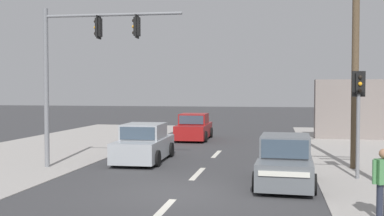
{
  "coord_description": "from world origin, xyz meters",
  "views": [
    {
      "loc": [
        2.72,
        -12.42,
        2.91
      ],
      "look_at": [
        -0.39,
        4.0,
        2.27
      ],
      "focal_mm": 42.0,
      "sensor_mm": 36.0,
      "label": 1
    }
  ],
  "objects_px": {
    "traffic_signal_mast": "(79,58)",
    "sedan_kerbside_parked": "(144,144)",
    "utility_pole_midground_right": "(356,15)",
    "sedan_crossing_left": "(194,128)",
    "hatchback_receding_far": "(285,162)",
    "pedestrian_at_kerb": "(384,180)",
    "pedestal_signal_right_kerb": "(358,106)"
  },
  "relations": [
    {
      "from": "hatchback_receding_far",
      "to": "pedestrian_at_kerb",
      "type": "height_order",
      "value": "pedestrian_at_kerb"
    },
    {
      "from": "traffic_signal_mast",
      "to": "pedestrian_at_kerb",
      "type": "height_order",
      "value": "traffic_signal_mast"
    },
    {
      "from": "pedestrian_at_kerb",
      "to": "sedan_kerbside_parked",
      "type": "bearing_deg",
      "value": 136.71
    },
    {
      "from": "hatchback_receding_far",
      "to": "sedan_crossing_left",
      "type": "bearing_deg",
      "value": 112.8
    },
    {
      "from": "traffic_signal_mast",
      "to": "hatchback_receding_far",
      "type": "bearing_deg",
      "value": -11.84
    },
    {
      "from": "traffic_signal_mast",
      "to": "sedan_crossing_left",
      "type": "bearing_deg",
      "value": 77.18
    },
    {
      "from": "sedan_crossing_left",
      "to": "pedestrian_at_kerb",
      "type": "distance_m",
      "value": 17.31
    },
    {
      "from": "sedan_kerbside_parked",
      "to": "hatchback_receding_far",
      "type": "height_order",
      "value": "sedan_kerbside_parked"
    },
    {
      "from": "utility_pole_midground_right",
      "to": "hatchback_receding_far",
      "type": "height_order",
      "value": "utility_pole_midground_right"
    },
    {
      "from": "sedan_crossing_left",
      "to": "pedestrian_at_kerb",
      "type": "height_order",
      "value": "pedestrian_at_kerb"
    },
    {
      "from": "sedan_crossing_left",
      "to": "hatchback_receding_far",
      "type": "relative_size",
      "value": 1.16
    },
    {
      "from": "utility_pole_midground_right",
      "to": "hatchback_receding_far",
      "type": "relative_size",
      "value": 2.96
    },
    {
      "from": "hatchback_receding_far",
      "to": "pedestrian_at_kerb",
      "type": "xyz_separation_m",
      "value": [
        2.08,
        -3.57,
        0.22
      ]
    },
    {
      "from": "sedan_kerbside_parked",
      "to": "sedan_crossing_left",
      "type": "xyz_separation_m",
      "value": [
        0.54,
        8.45,
        0.0
      ]
    },
    {
      "from": "utility_pole_midground_right",
      "to": "pedestal_signal_right_kerb",
      "type": "bearing_deg",
      "value": -96.04
    },
    {
      "from": "pedestal_signal_right_kerb",
      "to": "hatchback_receding_far",
      "type": "height_order",
      "value": "pedestal_signal_right_kerb"
    },
    {
      "from": "utility_pole_midground_right",
      "to": "pedestrian_at_kerb",
      "type": "distance_m",
      "value": 8.46
    },
    {
      "from": "traffic_signal_mast",
      "to": "sedan_crossing_left",
      "type": "height_order",
      "value": "traffic_signal_mast"
    },
    {
      "from": "pedestal_signal_right_kerb",
      "to": "pedestrian_at_kerb",
      "type": "distance_m",
      "value": 5.12
    },
    {
      "from": "utility_pole_midground_right",
      "to": "sedan_crossing_left",
      "type": "relative_size",
      "value": 2.56
    },
    {
      "from": "pedestal_signal_right_kerb",
      "to": "sedan_crossing_left",
      "type": "distance_m",
      "value": 13.29
    },
    {
      "from": "traffic_signal_mast",
      "to": "pedestrian_at_kerb",
      "type": "relative_size",
      "value": 3.68
    },
    {
      "from": "traffic_signal_mast",
      "to": "sedan_crossing_left",
      "type": "distance_m",
      "value": 11.4
    },
    {
      "from": "sedan_kerbside_parked",
      "to": "hatchback_receding_far",
      "type": "relative_size",
      "value": 1.16
    },
    {
      "from": "utility_pole_midground_right",
      "to": "pedestal_signal_right_kerb",
      "type": "distance_m",
      "value": 3.9
    },
    {
      "from": "sedan_kerbside_parked",
      "to": "traffic_signal_mast",
      "type": "bearing_deg",
      "value": -131.18
    },
    {
      "from": "traffic_signal_mast",
      "to": "sedan_kerbside_parked",
      "type": "distance_m",
      "value": 4.46
    },
    {
      "from": "traffic_signal_mast",
      "to": "pedestrian_at_kerb",
      "type": "distance_m",
      "value": 11.37
    },
    {
      "from": "pedestrian_at_kerb",
      "to": "sedan_crossing_left",
      "type": "bearing_deg",
      "value": 114.57
    },
    {
      "from": "sedan_crossing_left",
      "to": "sedan_kerbside_parked",
      "type": "bearing_deg",
      "value": -93.65
    },
    {
      "from": "traffic_signal_mast",
      "to": "pedestal_signal_right_kerb",
      "type": "height_order",
      "value": "traffic_signal_mast"
    },
    {
      "from": "sedan_crossing_left",
      "to": "pedestrian_at_kerb",
      "type": "relative_size",
      "value": 2.63
    }
  ]
}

